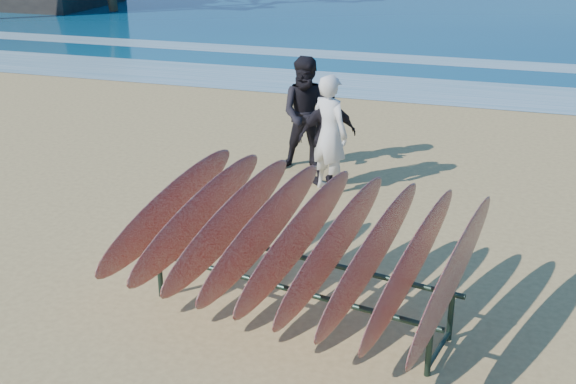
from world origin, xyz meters
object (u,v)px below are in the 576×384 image
Objects in this scene: person_white at (330,134)px; person_dark_a at (308,114)px; surfboard_rack at (298,239)px; person_dark_b at (327,136)px.

person_dark_a reaches higher than person_white.
surfboard_rack is at bearing 127.68° from person_white.
surfboard_rack is 3.80m from person_dark_b.
person_dark_a is at bearing -86.76° from person_dark_b.
person_dark_b is (-0.08, 0.19, -0.10)m from person_white.
person_dark_a is (-0.55, 0.78, 0.04)m from person_white.
person_dark_b is at bearing 111.16° from surfboard_rack.
surfboard_rack is 3.60m from person_white.
person_white is at bearing 76.98° from person_dark_b.
surfboard_rack is 4.47m from person_dark_a.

